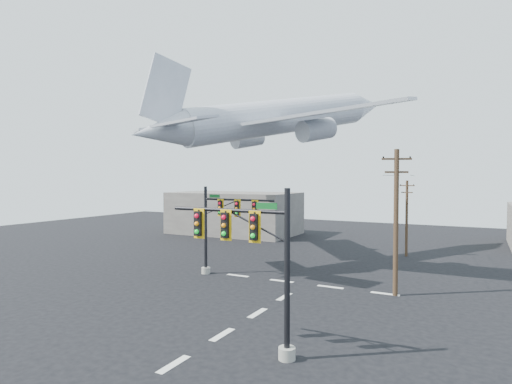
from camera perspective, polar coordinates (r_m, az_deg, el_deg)
The scene contains 9 objects.
ground at distance 23.60m, azimuth -4.53°, elevation -18.45°, with size 120.00×120.00×0.00m, color black.
lane_markings at distance 28.01m, azimuth 1.51°, elevation -15.09°, with size 14.00×21.20×0.01m.
signal_mast_near at distance 20.05m, azimuth -0.03°, elevation -9.19°, with size 6.63×0.85×7.75m.
signal_mast_far at distance 35.75m, azimuth -4.66°, elevation -4.50°, with size 6.81×0.82×7.45m.
utility_pole_a at distance 31.14m, azimuth 18.17°, elevation -3.48°, with size 1.92×0.93×10.17m.
utility_pole_b at distance 47.01m, azimuth 19.45°, elevation -3.13°, with size 1.55×0.61×7.89m.
power_lines at distance 38.91m, azimuth 19.00°, elevation 2.09°, with size 3.22×15.77×0.03m.
airliner at distance 42.17m, azimuth 3.19°, elevation 9.86°, with size 26.22×28.68×8.38m.
building_left at distance 62.63m, azimuth -2.94°, elevation -2.80°, with size 18.00×10.00×6.00m, color slate.
Camera 1 is at (11.81, -18.69, 8.24)m, focal length 30.00 mm.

